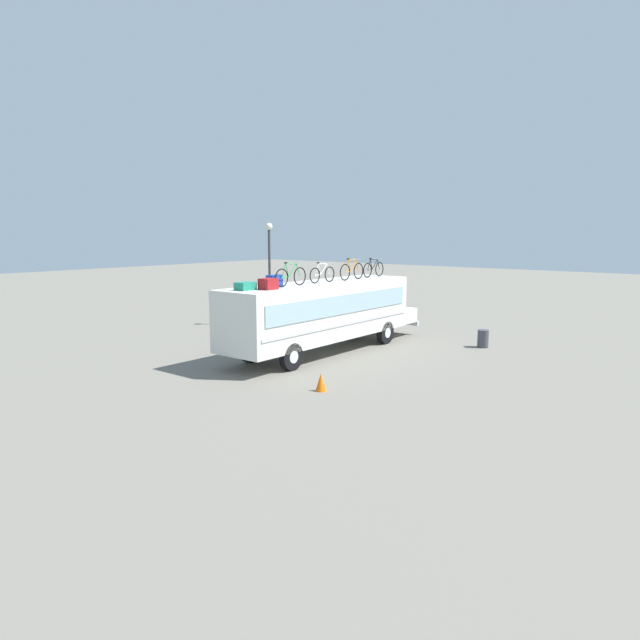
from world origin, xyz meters
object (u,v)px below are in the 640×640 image
(rooftop_bicycle_2, at_px, (322,274))
(street_lamp, at_px, (269,260))
(luggage_bag_2, at_px, (268,284))
(trash_bin, at_px, (483,339))
(rooftop_bicycle_1, at_px, (291,276))
(luggage_bag_3, at_px, (274,281))
(bus, at_px, (324,311))
(luggage_bag_1, at_px, (245,286))
(traffic_cone, at_px, (321,382))
(rooftop_bicycle_4, at_px, (373,269))
(rooftop_bicycle_3, at_px, (352,271))

(rooftop_bicycle_2, xyz_separation_m, street_lamp, (3.84, 6.73, 0.22))
(luggage_bag_2, xyz_separation_m, trash_bin, (8.92, -4.70, -2.83))
(rooftop_bicycle_1, distance_m, rooftop_bicycle_2, 2.03)
(luggage_bag_3, relative_size, rooftop_bicycle_1, 0.33)
(luggage_bag_2, height_order, rooftop_bicycle_2, rooftop_bicycle_2)
(bus, xyz_separation_m, luggage_bag_2, (-3.67, -0.28, 1.44))
(rooftop_bicycle_2, xyz_separation_m, trash_bin, (5.42, -4.91, -2.99))
(luggage_bag_1, distance_m, street_lamp, 10.31)
(rooftop_bicycle_2, height_order, traffic_cone, rooftop_bicycle_2)
(luggage_bag_1, xyz_separation_m, luggage_bag_2, (0.70, -0.50, 0.06))
(traffic_cone, bearing_deg, rooftop_bicycle_4, 23.02)
(luggage_bag_1, distance_m, trash_bin, 11.27)
(trash_bin, xyz_separation_m, traffic_cone, (-10.07, 1.28, -0.10))
(rooftop_bicycle_1, xyz_separation_m, rooftop_bicycle_3, (3.97, -0.10, 0.00))
(rooftop_bicycle_2, bearing_deg, rooftop_bicycle_4, -0.02)
(rooftop_bicycle_2, relative_size, street_lamp, 0.30)
(bus, distance_m, traffic_cone, 6.26)
(luggage_bag_3, bearing_deg, bus, -3.21)
(rooftop_bicycle_2, bearing_deg, rooftop_bicycle_3, -4.11)
(bus, height_order, traffic_cone, bus)
(luggage_bag_1, bearing_deg, bus, -2.91)
(bus, relative_size, rooftop_bicycle_4, 6.76)
(bus, distance_m, luggage_bag_3, 3.23)
(luggage_bag_2, distance_m, rooftop_bicycle_1, 1.48)
(rooftop_bicycle_3, distance_m, traffic_cone, 8.09)
(rooftop_bicycle_2, bearing_deg, luggage_bag_1, 176.15)
(luggage_bag_2, relative_size, rooftop_bicycle_4, 0.35)
(luggage_bag_3, height_order, rooftop_bicycle_1, rooftop_bicycle_1)
(rooftop_bicycle_4, bearing_deg, trash_bin, -72.84)
(trash_bin, bearing_deg, traffic_cone, 172.77)
(luggage_bag_1, xyz_separation_m, luggage_bag_3, (1.50, -0.06, 0.09))
(rooftop_bicycle_2, bearing_deg, luggage_bag_2, -176.45)
(luggage_bag_2, height_order, street_lamp, street_lamp)
(bus, relative_size, traffic_cone, 19.57)
(luggage_bag_1, relative_size, trash_bin, 0.86)
(rooftop_bicycle_1, bearing_deg, trash_bin, -33.17)
(bus, relative_size, street_lamp, 2.06)
(rooftop_bicycle_3, bearing_deg, luggage_bag_2, -179.19)
(trash_bin, bearing_deg, rooftop_bicycle_4, 107.16)
(rooftop_bicycle_1, bearing_deg, rooftop_bicycle_2, 1.14)
(luggage_bag_2, bearing_deg, traffic_cone, -108.69)
(traffic_cone, bearing_deg, rooftop_bicycle_1, 53.96)
(luggage_bag_3, xyz_separation_m, trash_bin, (8.11, -5.13, -2.86))
(luggage_bag_1, height_order, traffic_cone, luggage_bag_1)
(street_lamp, bearing_deg, rooftop_bicycle_4, -89.49)
(luggage_bag_3, relative_size, trash_bin, 0.74)
(rooftop_bicycle_1, relative_size, trash_bin, 2.25)
(bus, bearing_deg, rooftop_bicycle_1, -177.39)
(bus, xyz_separation_m, luggage_bag_1, (-4.37, 0.22, 1.38))
(luggage_bag_3, distance_m, rooftop_bicycle_2, 2.70)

